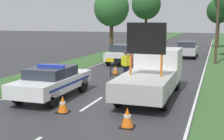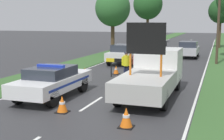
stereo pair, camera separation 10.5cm
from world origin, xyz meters
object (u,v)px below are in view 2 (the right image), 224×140
traffic_cone_near_truck (170,76)px  road_barrier (131,62)px  pedestrian_civilian (138,62)px  queued_car_sedan_black (157,43)px  police_officer (126,63)px  traffic_cone_centre_front (85,72)px  work_truck (153,73)px  queued_car_sedan_silver (188,49)px  police_car (53,81)px  roadside_tree_near_left (221,11)px  traffic_cone_near_police (126,118)px  utility_pole (219,20)px  roadside_tree_near_right (113,8)px  traffic_cone_lane_edge (116,70)px  traffic_cone_behind_barrier (62,104)px  roadside_tree_mid_right (148,4)px

traffic_cone_near_truck → road_barrier: bearing=176.0°
pedestrian_civilian → queued_car_sedan_black: bearing=120.1°
police_officer → traffic_cone_centre_front: police_officer is taller
work_truck → queued_car_sedan_silver: work_truck is taller
road_barrier → queued_car_sedan_black: 18.42m
police_car → roadside_tree_near_left: bearing=72.1°
traffic_cone_near_police → police_officer: bearing=106.5°
police_officer → road_barrier: bearing=-116.9°
traffic_cone_centre_front → queued_car_sedan_silver: queued_car_sedan_silver is taller
utility_pole → work_truck: bearing=-102.7°
road_barrier → roadside_tree_near_right: (-5.85, 13.68, 3.75)m
traffic_cone_near_police → queued_car_sedan_black: bearing=99.0°
road_barrier → traffic_cone_lane_edge: 1.81m
queued_car_sedan_silver → roadside_tree_near_left: (2.65, 11.80, 3.81)m
queued_car_sedan_black → roadside_tree_near_right: (-3.82, -4.63, 3.92)m
police_officer → traffic_cone_near_truck: 2.60m
work_truck → roadside_tree_near_left: size_ratio=0.98×
police_car → queued_car_sedan_black: 24.04m
queued_car_sedan_silver → police_car: bearing=76.7°
traffic_cone_near_police → roadside_tree_near_right: size_ratio=0.10×
queued_car_sedan_silver → roadside_tree_near_left: 12.68m
traffic_cone_centre_front → roadside_tree_near_right: (-2.97, 13.98, 4.44)m
traffic_cone_lane_edge → queued_car_sedan_black: 17.26m
traffic_cone_centre_front → roadside_tree_near_right: bearing=102.0°
police_car → work_truck: 4.57m
work_truck → queued_car_sedan_black: (-4.14, 22.13, -0.25)m
traffic_cone_centre_front → traffic_cone_behind_barrier: (2.36, -7.41, 0.05)m
police_car → utility_pole: (6.80, 13.72, 2.72)m
police_car → roadside_tree_near_left: size_ratio=0.77×
police_officer → traffic_cone_lane_edge: police_officer is taller
work_truck → roadside_tree_mid_right: (-7.91, 34.05, 4.88)m
traffic_cone_behind_barrier → roadside_tree_near_right: size_ratio=0.10×
pedestrian_civilian → roadside_tree_mid_right: size_ratio=0.21×
work_truck → traffic_cone_centre_front: 6.16m
traffic_cone_behind_barrier → roadside_tree_near_right: bearing=104.0°
road_barrier → utility_pole: size_ratio=0.47×
traffic_cone_near_police → utility_pole: bearing=81.2°
police_officer → traffic_cone_centre_front: size_ratio=3.03×
traffic_cone_near_police → traffic_cone_near_truck: 8.35m
work_truck → queued_car_sedan_silver: (0.08, 15.90, -0.26)m
pedestrian_civilian → traffic_cone_centre_front: 3.46m
police_car → utility_pole: utility_pole is taller
police_car → traffic_cone_near_truck: police_car is taller
traffic_cone_near_police → roadside_tree_near_left: roadside_tree_near_left is taller
traffic_cone_near_truck → work_truck: bearing=-93.5°
queued_car_sedan_black → roadside_tree_mid_right: roadside_tree_mid_right is taller
work_truck → queued_car_sedan_black: work_truck is taller
roadside_tree_near_right → road_barrier: bearing=-66.8°
queued_car_sedan_silver → roadside_tree_near_right: size_ratio=0.61×
roadside_tree_near_left → queued_car_sedan_black: bearing=-141.0°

